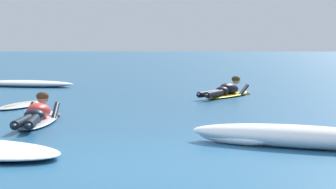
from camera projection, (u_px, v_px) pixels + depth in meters
name	position (u px, v px, depth m)	size (l,w,h in m)	color
ground_plane	(154.00, 92.00, 16.77)	(120.00, 120.00, 0.00)	#235B84
surfer_near	(39.00, 115.00, 10.39)	(0.62, 2.66, 0.54)	silver
surfer_far	(228.00, 91.00, 15.27)	(1.64, 2.38, 0.53)	yellow
drifting_surfboard	(25.00, 105.00, 13.09)	(1.03, 1.98, 0.16)	silver
whitewater_front	(29.00, 84.00, 18.55)	(3.06, 1.37, 0.20)	white
whitewater_mid_right	(301.00, 137.00, 8.02)	(2.94, 1.65, 0.30)	white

